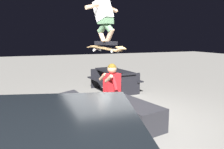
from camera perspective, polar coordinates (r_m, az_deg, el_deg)
name	(u,v)px	position (r m, az deg, el deg)	size (l,w,h in m)	color
ground_plane	(121,120)	(5.18, 2.24, -11.72)	(40.00, 40.00, 0.00)	gray
ledge_box_main	(129,113)	(4.94, 4.35, -9.75)	(1.67, 0.70, 0.49)	#28282D
person_sitting_on_ledge	(108,91)	(4.75, -1.08, -4.32)	(0.59, 0.78, 1.33)	#2D3856
skateboard	(106,48)	(4.78, -1.65, 6.72)	(1.02, 0.59, 0.13)	#AD8451
skater_airborne	(104,16)	(4.84, -2.17, 14.90)	(0.63, 0.85, 1.12)	black
kicker_ramp	(75,103)	(6.33, -9.45, -7.27)	(1.44, 1.38, 0.38)	#28282D
picnic_table_back	(114,77)	(7.78, 0.52, -0.68)	(1.83, 1.51, 0.75)	black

